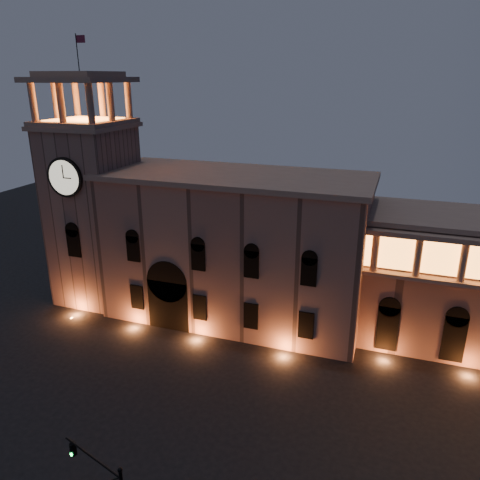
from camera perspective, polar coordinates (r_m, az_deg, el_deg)
The scene contains 3 objects.
ground at distance 41.62m, azimuth -8.92°, elevation -23.01°, with size 160.00×160.00×0.00m, color black.
government_building at distance 55.13m, azimuth -0.73°, elevation -0.93°, with size 30.80×12.80×17.60m.
clock_tower at distance 61.71m, azimuth -17.41°, elevation 4.02°, with size 9.80×9.80×32.40m.
Camera 1 is at (15.56, -26.68, 27.89)m, focal length 35.00 mm.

